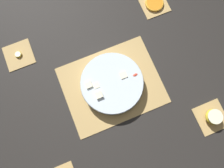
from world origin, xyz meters
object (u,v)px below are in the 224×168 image
at_px(orange_slice_whole, 154,3).
at_px(banana_coin_single, 18,54).
at_px(apple_half, 214,117).
at_px(fruit_salad_bowl, 112,84).

bearing_deg(orange_slice_whole, banana_coin_single, -180.00).
xyz_separation_m(apple_half, banana_coin_single, (-0.70, 0.60, -0.02)).
xyz_separation_m(fruit_salad_bowl, orange_slice_whole, (0.35, 0.30, -0.02)).
height_order(apple_half, banana_coin_single, apple_half).
distance_m(orange_slice_whole, banana_coin_single, 0.70).
height_order(fruit_salad_bowl, orange_slice_whole, fruit_salad_bowl).
relative_size(fruit_salad_bowl, apple_half, 3.97).
height_order(fruit_salad_bowl, apple_half, fruit_salad_bowl).
relative_size(fruit_salad_bowl, orange_slice_whole, 3.02).
bearing_deg(banana_coin_single, orange_slice_whole, 0.00).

